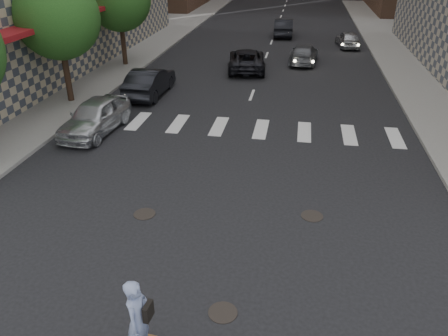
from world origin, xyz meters
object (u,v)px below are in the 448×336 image
object	(u,v)px
silver_sedan	(95,116)
traffic_car_b	(304,54)
traffic_car_a	(150,82)
traffic_car_d	(348,39)
tree_b	(59,13)
skateboarder	(139,320)
traffic_car_c	(247,60)
traffic_car_e	(283,27)

from	to	relation	value
silver_sedan	traffic_car_b	bearing A→B (deg)	62.24
traffic_car_a	traffic_car_d	bearing A→B (deg)	-127.73
silver_sedan	tree_b	bearing A→B (deg)	133.66
skateboarder	traffic_car_a	bearing A→B (deg)	112.85
silver_sedan	traffic_car_d	xyz separation A→B (m)	(12.73, 20.62, -0.10)
traffic_car_c	traffic_car_e	xyz separation A→B (m)	(1.82, 12.60, 0.07)
tree_b	traffic_car_b	xyz separation A→B (m)	(12.27, 10.86, -4.01)
skateboarder	traffic_car_c	bearing A→B (deg)	96.91
traffic_car_b	skateboarder	bearing A→B (deg)	88.84
silver_sedan	traffic_car_e	bearing A→B (deg)	78.06
tree_b	silver_sedan	xyz separation A→B (m)	(3.06, -3.75, -3.88)
tree_b	silver_sedan	bearing A→B (deg)	-50.78
tree_b	traffic_car_d	bearing A→B (deg)	46.87
silver_sedan	skateboarder	bearing A→B (deg)	-57.17
traffic_car_e	traffic_car_a	bearing A→B (deg)	68.52
traffic_car_a	traffic_car_d	world-z (taller)	traffic_car_a
tree_b	skateboarder	bearing A→B (deg)	-58.67
tree_b	traffic_car_b	world-z (taller)	tree_b
traffic_car_a	traffic_car_c	bearing A→B (deg)	-125.54
traffic_car_a	traffic_car_e	size ratio (longest dim) A/B	1.00
tree_b	traffic_car_c	distance (m)	12.43
silver_sedan	traffic_car_d	distance (m)	24.23
traffic_car_b	traffic_car_c	distance (m)	4.64
traffic_car_a	traffic_car_e	distance (m)	20.04
skateboarder	traffic_car_a	world-z (taller)	skateboarder
traffic_car_a	traffic_car_d	distance (m)	19.23
skateboarder	traffic_car_c	world-z (taller)	skateboarder
traffic_car_b	tree_b	bearing A→B (deg)	47.06
traffic_car_d	traffic_car_a	bearing A→B (deg)	45.48
silver_sedan	traffic_car_e	size ratio (longest dim) A/B	0.95
traffic_car_c	traffic_car_e	bearing A→B (deg)	-105.39
tree_b	traffic_car_a	xyz separation A→B (m)	(3.76, 1.86, -3.87)
tree_b	traffic_car_e	world-z (taller)	tree_b
traffic_car_a	tree_b	bearing A→B (deg)	27.34
skateboarder	traffic_car_e	distance (m)	35.96
tree_b	traffic_car_e	bearing A→B (deg)	63.70
tree_b	traffic_car_d	xyz separation A→B (m)	(15.79, 16.86, -3.98)
silver_sedan	traffic_car_a	size ratio (longest dim) A/B	0.96
tree_b	skateboarder	size ratio (longest dim) A/B	3.25
tree_b	silver_sedan	world-z (taller)	tree_b
traffic_car_b	traffic_car_e	distance (m)	10.14
traffic_car_c	traffic_car_d	bearing A→B (deg)	-137.43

